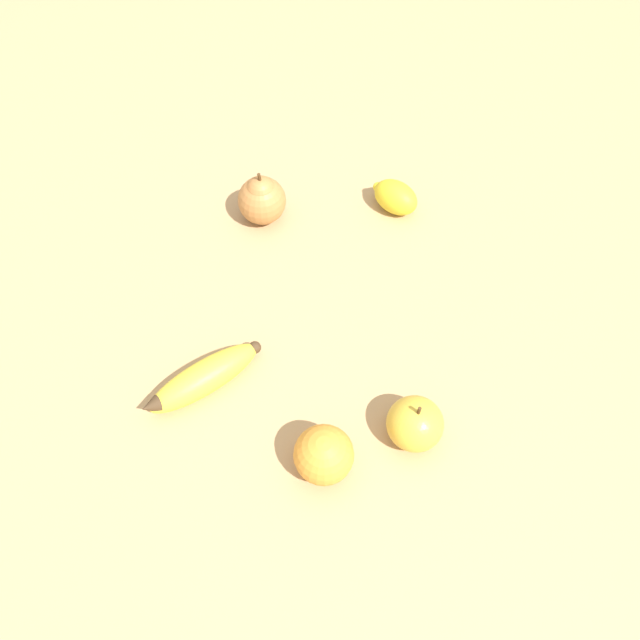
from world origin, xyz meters
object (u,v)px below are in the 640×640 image
(orange, at_px, (324,455))
(pear, at_px, (262,199))
(apple, at_px, (415,424))
(banana, at_px, (203,378))
(lemon, at_px, (395,197))

(orange, distance_m, pear, 0.42)
(apple, bearing_deg, orange, -116.06)
(banana, bearing_deg, pear, -137.54)
(pear, distance_m, lemon, 0.21)
(lemon, bearing_deg, apple, -46.69)
(orange, distance_m, lemon, 0.45)
(apple, bearing_deg, lemon, 133.31)
(orange, bearing_deg, apple, 63.94)
(banana, bearing_deg, apple, 130.05)
(banana, relative_size, lemon, 2.16)
(apple, bearing_deg, pear, 162.89)
(banana, height_order, lemon, lemon)
(banana, distance_m, pear, 0.31)
(banana, relative_size, apple, 2.30)
(pear, bearing_deg, orange, -33.43)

